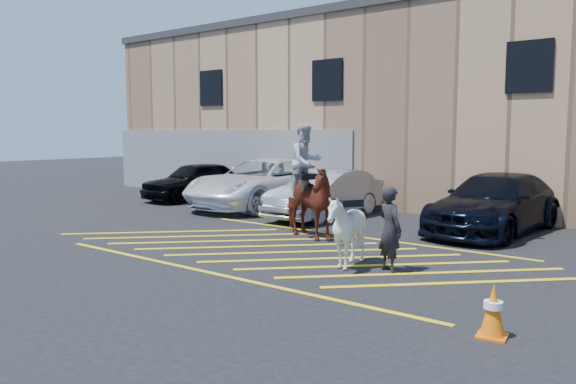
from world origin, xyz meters
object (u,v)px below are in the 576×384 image
Objects in this scene: saddled_white at (346,230)px; traffic_cone at (493,310)px; car_blue_suv at (495,203)px; car_silver_sedan at (325,194)px; car_white_pickup at (264,183)px; mounted_bay at (306,192)px; handler at (390,229)px; car_black_suv at (196,181)px.

saddled_white reaches higher than traffic_cone.
car_silver_sedan is at bearing -167.92° from car_blue_suv.
car_white_pickup reaches higher than traffic_cone.
car_silver_sedan is 1.57× the size of mounted_bay.
mounted_bay is at bearing 145.91° from traffic_cone.
car_silver_sedan is 6.97m from handler.
mounted_bay is (-3.33, 1.78, 0.35)m from handler.
traffic_cone is at bearing -23.72° from car_black_suv.
car_blue_suv is 1.86× the size of mounted_bay.
car_white_pickup is at bearing 140.58° from saddled_white.
car_white_pickup reaches higher than car_silver_sedan.
traffic_cone is at bearing -34.85° from car_white_pickup.
car_blue_suv reaches higher than car_black_suv.
car_black_suv is 6.84m from car_silver_sedan.
car_blue_suv reaches higher than car_silver_sedan.
car_blue_suv is 8.43m from traffic_cone.
car_white_pickup is (3.66, -0.08, 0.11)m from car_black_suv.
handler reaches higher than traffic_cone.
car_silver_sedan is at bearing 115.93° from mounted_bay.
mounted_bay is 4.03× the size of traffic_cone.
handler reaches higher than car_blue_suv.
handler is at bearing -44.05° from car_silver_sedan.
car_blue_suv is (11.90, -0.05, 0.03)m from car_black_suv.
handler is 0.94× the size of saddled_white.
traffic_cone is at bearing 165.75° from handler.
traffic_cone is (6.10, -4.12, -0.82)m from mounted_bay.
car_white_pickup is at bearing -9.07° from handler.
traffic_cone is (2.55, -8.03, -0.43)m from car_blue_suv.
car_white_pickup is 9.81m from handler.
car_blue_suv is at bearing 1.91° from car_white_pickup.
handler is 0.88m from saddled_white.
handler is (-0.21, -5.68, 0.05)m from car_blue_suv.
car_silver_sedan is at bearing 127.77° from saddled_white.
mounted_bay is at bearing -37.87° from car_white_pickup.
car_white_pickup is at bearing 140.41° from mounted_bay.
car_blue_suv is 5.29m from mounted_bay.
car_white_pickup is 3.21m from car_silver_sedan.
car_blue_suv is 7.49× the size of traffic_cone.
car_silver_sedan is 5.15m from car_blue_suv.
mounted_bay reaches higher than saddled_white.
car_silver_sedan reaches higher than saddled_white.
traffic_cone is (2.76, -2.35, -0.47)m from handler.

